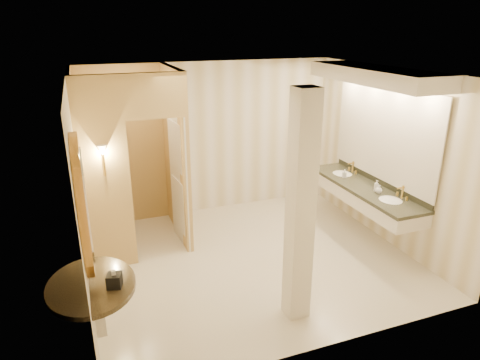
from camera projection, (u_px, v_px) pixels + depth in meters
name	position (u px, v px, depth m)	size (l,w,h in m)	color
floor	(252.00, 258.00, 6.37)	(4.50, 4.50, 0.00)	beige
ceiling	(254.00, 73.00, 5.44)	(4.50, 4.50, 0.00)	silver
wall_back	(211.00, 139.00, 7.67)	(4.50, 0.02, 2.70)	white
wall_front	(330.00, 236.00, 4.15)	(4.50, 0.02, 2.70)	white
wall_left	(80.00, 194.00, 5.17)	(0.02, 4.00, 2.70)	white
wall_right	(386.00, 156.00, 6.65)	(0.02, 4.00, 2.70)	white
toilet_closet	(159.00, 159.00, 6.39)	(1.50, 1.55, 2.70)	#DFBE74
wall_sconce	(102.00, 152.00, 5.52)	(0.14, 0.14, 0.42)	gold
vanity	(371.00, 139.00, 6.52)	(0.75, 2.51, 2.09)	silver
console_shelf	(87.00, 240.00, 4.06)	(1.07, 1.07, 1.99)	black
pillar	(300.00, 210.00, 4.71)	(0.25, 0.25, 2.70)	silver
tissue_box	(114.00, 280.00, 4.14)	(0.14, 0.14, 0.14)	black
toilet	(107.00, 212.00, 6.99)	(0.43, 0.76, 0.77)	white
soap_bottle_a	(344.00, 173.00, 7.11)	(0.06, 0.06, 0.14)	beige
soap_bottle_b	(379.00, 189.00, 6.45)	(0.10, 0.10, 0.13)	silver
soap_bottle_c	(376.00, 186.00, 6.50)	(0.07, 0.07, 0.18)	#C6B28C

